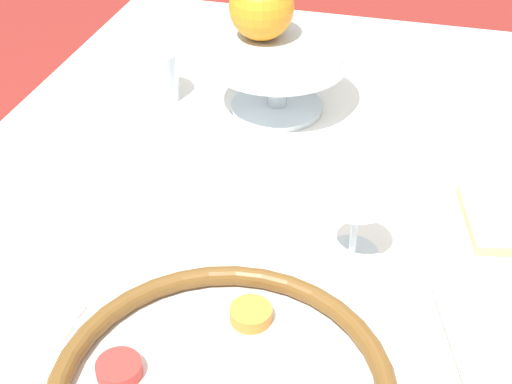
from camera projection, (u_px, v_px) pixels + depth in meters
The scene contains 6 objects.
wine_glass at pixel (359, 189), 0.73m from camera, with size 0.06×0.06×0.12m.
fruit_stand at pixel (278, 60), 0.99m from camera, with size 0.20×0.20×0.10m.
orange_fruit at pixel (262, 7), 0.96m from camera, with size 0.09×0.09×0.09m.
napkin_roll at pixel (476, 344), 0.65m from camera, with size 0.18×0.09×0.04m.
cup_mid at pixel (152, 75), 1.04m from camera, with size 0.08×0.08×0.08m.
fork_right at pixel (4, 291), 0.73m from camera, with size 0.04×0.18×0.01m.
Camera 1 is at (-0.51, -0.13, 1.27)m, focal length 50.00 mm.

